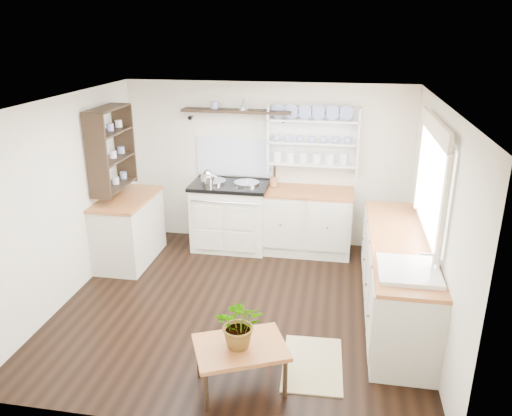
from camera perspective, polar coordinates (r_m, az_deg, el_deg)
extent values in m
cube|color=black|center=(5.82, -1.78, -10.99)|extent=(4.00, 3.80, 0.01)
cube|color=silver|center=(7.10, 1.20, 4.96)|extent=(4.00, 0.02, 2.30)
cube|color=silver|center=(5.31, 19.76, -1.59)|extent=(0.02, 3.80, 2.30)
cube|color=silver|center=(6.03, -20.86, 0.84)|extent=(0.02, 3.80, 2.30)
cube|color=white|center=(5.03, -2.07, 12.04)|extent=(4.00, 3.80, 0.01)
cube|color=white|center=(5.33, 19.53, 2.52)|extent=(0.04, 1.40, 1.00)
cube|color=white|center=(5.32, 19.32, 2.53)|extent=(0.02, 1.50, 1.10)
cube|color=#FDEACB|center=(5.19, 19.83, 8.66)|extent=(0.04, 1.55, 0.18)
cube|color=silver|center=(7.09, -2.93, -1.02)|extent=(1.03, 0.67, 0.90)
cube|color=black|center=(6.93, -3.00, 2.66)|extent=(1.07, 0.71, 0.05)
cylinder|color=silver|center=(6.98, -4.90, 3.06)|extent=(0.35, 0.35, 0.03)
cylinder|color=silver|center=(6.88, -1.09, 2.88)|extent=(0.35, 0.35, 0.03)
cylinder|color=silver|center=(6.63, -3.69, 0.65)|extent=(0.92, 0.02, 0.02)
cube|color=beige|center=(6.98, 5.66, -1.56)|extent=(1.25, 0.60, 0.88)
cube|color=brown|center=(6.83, 5.78, 1.88)|extent=(1.27, 0.63, 0.04)
cube|color=beige|center=(5.64, 15.73, -7.77)|extent=(0.60, 2.40, 0.88)
cube|color=brown|center=(5.45, 16.16, -3.68)|extent=(0.62, 2.43, 0.04)
cube|color=white|center=(4.81, 16.91, -8.11)|extent=(0.55, 0.60, 0.28)
cylinder|color=silver|center=(4.76, 19.55, -6.07)|extent=(0.02, 0.02, 0.22)
cube|color=beige|center=(6.88, -14.29, -2.42)|extent=(0.60, 1.10, 0.88)
cube|color=brown|center=(6.73, -14.61, 1.04)|extent=(0.62, 1.13, 0.04)
cube|color=white|center=(6.92, 6.58, 7.84)|extent=(1.20, 0.03, 0.90)
cube|color=white|center=(6.83, 6.53, 7.69)|extent=(1.20, 0.22, 0.02)
cylinder|color=navy|center=(6.79, 6.62, 9.93)|extent=(0.20, 0.02, 0.20)
cube|color=black|center=(6.88, -2.27, 11.03)|extent=(1.50, 0.24, 0.04)
cone|color=black|center=(7.13, -7.34, 10.30)|extent=(0.06, 0.20, 0.06)
cone|color=black|center=(6.87, 3.26, 10.06)|extent=(0.06, 0.20, 0.06)
cube|color=black|center=(6.61, -16.23, 6.60)|extent=(0.28, 0.80, 1.05)
cylinder|color=#A96B3E|center=(6.92, 2.04, 3.01)|extent=(0.11, 0.11, 0.12)
cube|color=brown|center=(4.46, -1.79, -15.65)|extent=(0.93, 0.82, 0.04)
cylinder|color=black|center=(4.37, -5.69, -20.14)|extent=(0.04, 0.04, 0.38)
cylinder|color=black|center=(4.72, -6.56, -16.65)|extent=(0.04, 0.04, 0.38)
cylinder|color=black|center=(4.48, 3.35, -18.85)|extent=(0.04, 0.04, 0.38)
cylinder|color=black|center=(4.83, 1.70, -15.58)|extent=(0.04, 0.04, 0.38)
imported|color=#3F7233|center=(4.32, -1.83, -13.04)|extent=(0.44, 0.39, 0.45)
cube|color=tan|center=(4.95, 6.47, -17.30)|extent=(0.58, 0.87, 0.02)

